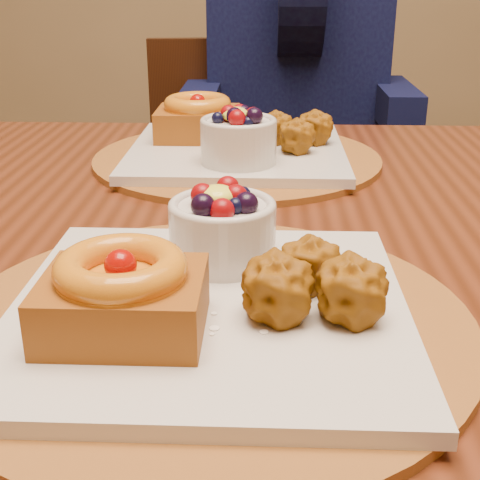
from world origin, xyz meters
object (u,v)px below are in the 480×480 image
object	(u,v)px
place_setting_far	(235,143)
chair_far	(244,218)
dining_table	(228,287)
diner	(298,39)
place_setting_near	(207,294)

from	to	relation	value
place_setting_far	chair_far	world-z (taller)	chair_far
dining_table	diner	bearing A→B (deg)	83.40
place_setting_far	chair_far	xyz separation A→B (m)	(-0.01, 0.55, -0.31)
place_setting_far	diner	size ratio (longest dim) A/B	0.48
dining_table	diner	world-z (taller)	diner
chair_far	diner	size ratio (longest dim) A/B	1.07
place_setting_far	chair_far	size ratio (longest dim) A/B	0.45
place_setting_near	diner	world-z (taller)	diner
place_setting_far	diner	world-z (taller)	diner
chair_far	diner	xyz separation A→B (m)	(0.11, 0.15, 0.37)
dining_table	chair_far	size ratio (longest dim) A/B	1.88
place_setting_near	diner	distance (m)	1.13
dining_table	place_setting_near	world-z (taller)	place_setting_near
diner	place_setting_far	bearing A→B (deg)	-87.38
dining_table	place_setting_far	bearing A→B (deg)	90.79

